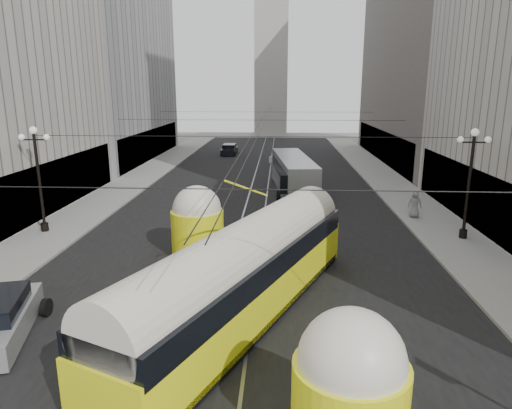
# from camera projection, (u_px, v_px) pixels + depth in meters

# --- Properties ---
(road) EXTENTS (20.00, 85.00, 0.02)m
(road) POSITION_uv_depth(u_px,v_px,m) (260.00, 186.00, 41.51)
(road) COLOR black
(road) RESTS_ON ground
(sidewalk_left) EXTENTS (4.00, 72.00, 0.15)m
(sidewalk_left) POSITION_uv_depth(u_px,v_px,m) (141.00, 177.00, 45.49)
(sidewalk_left) COLOR gray
(sidewalk_left) RESTS_ON ground
(sidewalk_right) EXTENTS (4.00, 72.00, 0.15)m
(sidewalk_right) POSITION_uv_depth(u_px,v_px,m) (385.00, 180.00, 44.27)
(sidewalk_right) COLOR gray
(sidewalk_right) RESTS_ON ground
(rail_left) EXTENTS (0.12, 85.00, 0.04)m
(rail_left) POSITION_uv_depth(u_px,v_px,m) (252.00, 186.00, 41.55)
(rail_left) COLOR gray
(rail_left) RESTS_ON ground
(rail_right) EXTENTS (0.12, 85.00, 0.04)m
(rail_right) POSITION_uv_depth(u_px,v_px,m) (268.00, 187.00, 41.47)
(rail_right) COLOR gray
(rail_right) RESTS_ON ground
(building_left_far) EXTENTS (12.60, 28.60, 28.60)m
(building_left_far) POSITION_uv_depth(u_px,v_px,m) (97.00, 39.00, 53.98)
(building_left_far) COLOR #999999
(building_left_far) RESTS_ON ground
(building_right_far) EXTENTS (12.60, 32.60, 32.60)m
(building_right_far) POSITION_uv_depth(u_px,v_px,m) (443.00, 19.00, 51.46)
(building_right_far) COLOR #514C47
(building_right_far) RESTS_ON ground
(distant_tower) EXTENTS (6.00, 6.00, 31.36)m
(distant_tower) POSITION_uv_depth(u_px,v_px,m) (271.00, 53.00, 83.77)
(distant_tower) COLOR #B2AFA8
(distant_tower) RESTS_ON ground
(lamppost_left_mid) EXTENTS (1.86, 0.44, 6.37)m
(lamppost_left_mid) POSITION_uv_depth(u_px,v_px,m) (38.00, 173.00, 27.19)
(lamppost_left_mid) COLOR black
(lamppost_left_mid) RESTS_ON sidewalk_left
(lamppost_right_mid) EXTENTS (1.86, 0.44, 6.37)m
(lamppost_right_mid) POSITION_uv_depth(u_px,v_px,m) (470.00, 178.00, 25.91)
(lamppost_right_mid) COLOR black
(lamppost_right_mid) RESTS_ON sidewalk_right
(catenary) EXTENTS (25.00, 72.00, 0.23)m
(catenary) POSITION_uv_depth(u_px,v_px,m) (261.00, 122.00, 39.07)
(catenary) COLOR black
(catenary) RESTS_ON ground
(streetcar) EXTENTS (8.80, 16.19, 3.84)m
(streetcar) POSITION_uv_depth(u_px,v_px,m) (245.00, 272.00, 17.39)
(streetcar) COLOR #FAFF16
(streetcar) RESTS_ON ground
(city_bus) EXTENTS (3.81, 12.15, 3.03)m
(city_bus) POSITION_uv_depth(u_px,v_px,m) (293.00, 173.00, 38.86)
(city_bus) COLOR #9FA0A4
(city_bus) RESTS_ON ground
(sedan_white_far) EXTENTS (3.40, 4.75, 1.39)m
(sedan_white_far) POSITION_uv_depth(u_px,v_px,m) (283.00, 157.00, 55.33)
(sedan_white_far) COLOR white
(sedan_white_far) RESTS_ON ground
(sedan_dark_far) EXTENTS (1.93, 4.49, 1.40)m
(sedan_dark_far) POSITION_uv_depth(u_px,v_px,m) (229.00, 150.00, 61.42)
(sedan_dark_far) COLOR black
(sedan_dark_far) RESTS_ON ground
(pedestrian_crossing_a) EXTENTS (0.75, 0.82, 1.89)m
(pedestrian_crossing_a) POSITION_uv_depth(u_px,v_px,m) (105.00, 376.00, 12.59)
(pedestrian_crossing_a) COLOR black
(pedestrian_crossing_a) RESTS_ON ground
(pedestrian_sidewalk_right) EXTENTS (1.04, 0.84, 1.85)m
(pedestrian_sidewalk_right) POSITION_uv_depth(u_px,v_px,m) (415.00, 204.00, 30.84)
(pedestrian_sidewalk_right) COLOR gray
(pedestrian_sidewalk_right) RESTS_ON sidewalk_right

